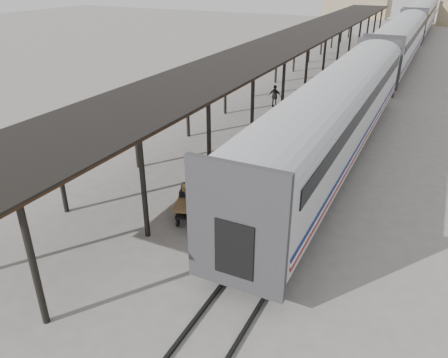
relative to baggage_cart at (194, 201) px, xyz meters
name	(u,v)px	position (x,y,z in m)	size (l,w,h in m)	color
ground	(204,219)	(0.52, -0.14, -0.65)	(160.00, 160.00, 0.00)	slate
train	(399,41)	(3.71, 33.66, 2.04)	(3.45, 76.01, 4.01)	silver
canopy	(305,35)	(-2.88, 23.86, 3.36)	(4.90, 64.30, 4.15)	#422B19
rails	(395,67)	(3.72, 33.86, -0.59)	(1.54, 150.00, 0.12)	black
building_left	(358,1)	(-9.48, 81.86, 2.35)	(12.00, 8.00, 6.00)	tan
baggage_cart	(194,201)	(0.00, 0.00, 0.00)	(1.98, 2.68, 0.86)	brown
suitcase_stack	(193,189)	(-0.22, 0.30, 0.37)	(1.37, 1.29, 0.42)	#3B3B3D
luggage_tug	(299,102)	(-0.57, 15.86, -0.03)	(1.25, 1.70, 1.36)	maroon
porter	(191,183)	(0.25, -0.65, 1.17)	(0.70, 0.46, 1.92)	navy
pedestrian	(275,96)	(-2.40, 15.82, 0.15)	(0.94, 0.39, 1.60)	black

